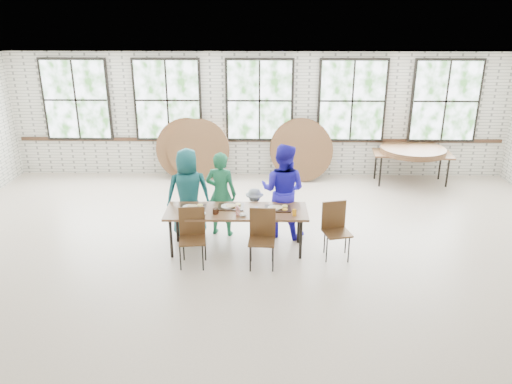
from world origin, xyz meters
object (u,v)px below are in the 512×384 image
chair_near_left (192,232)px  storage_table (412,155)px  chair_near_right (262,233)px  dining_table (236,213)px

chair_near_left → storage_table: (4.64, 4.07, 0.13)m
chair_near_right → storage_table: chair_near_right is taller
dining_table → storage_table: (3.94, 3.60, -0.00)m
dining_table → chair_near_left: size_ratio=2.54×
chair_near_left → storage_table: 6.17m
chair_near_left → dining_table: bearing=27.6°
dining_table → storage_table: size_ratio=1.29×
chair_near_right → storage_table: size_ratio=0.51×
dining_table → chair_near_right: bearing=-48.7°
storage_table → chair_near_left: bearing=-133.3°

